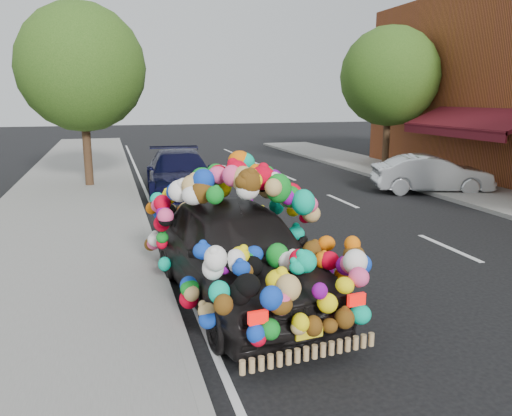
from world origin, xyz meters
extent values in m
plane|color=black|center=(0.00, 0.00, 0.00)|extent=(100.00, 100.00, 0.00)
cube|color=gray|center=(-4.30, 0.00, 0.06)|extent=(4.00, 60.00, 0.12)
cube|color=gray|center=(-2.35, 0.00, 0.07)|extent=(0.15, 60.00, 0.13)
cube|color=#500F17|center=(8.70, 6.00, 2.35)|extent=(1.62, 5.20, 0.75)
cube|color=#500F17|center=(7.95, 6.00, 1.95)|extent=(0.06, 5.20, 0.35)
cylinder|color=#332114|center=(-3.80, 9.50, 1.36)|extent=(0.28, 0.28, 2.73)
sphere|color=#234512|center=(-3.80, 9.50, 4.03)|extent=(4.20, 4.20, 4.20)
cylinder|color=#332114|center=(8.00, 10.00, 1.32)|extent=(0.28, 0.28, 2.64)
sphere|color=#234512|center=(8.00, 10.00, 3.90)|extent=(4.00, 4.00, 4.00)
imported|color=black|center=(-1.30, -1.35, 0.78)|extent=(2.31, 4.73, 1.55)
cube|color=red|center=(-1.68, -3.70, 0.78)|extent=(0.23, 0.08, 0.14)
cube|color=red|center=(-0.44, -3.57, 0.78)|extent=(0.23, 0.08, 0.14)
cube|color=yellow|center=(-1.06, -3.64, 0.48)|extent=(0.34, 0.08, 0.12)
imported|color=black|center=(-1.00, 7.15, 0.72)|extent=(2.28, 5.04, 1.43)
imported|color=silver|center=(7.00, 5.44, 0.62)|extent=(3.98, 2.40, 1.24)
camera|label=1|loc=(-3.10, -8.45, 3.09)|focal=35.00mm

